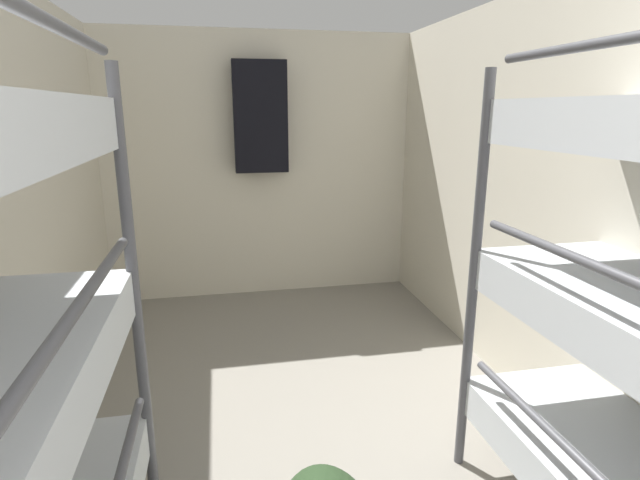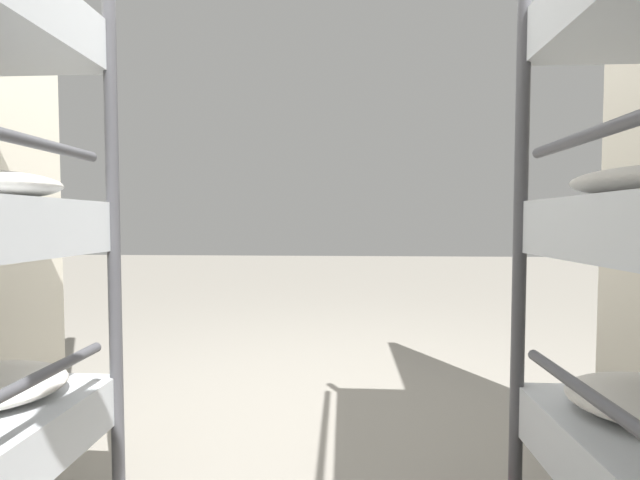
% 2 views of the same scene
% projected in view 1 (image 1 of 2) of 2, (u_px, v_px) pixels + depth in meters
% --- Properties ---
extents(wall_right, '(0.06, 5.00, 2.27)m').
position_uv_depth(wall_right, '(603.00, 222.00, 2.27)').
color(wall_right, beige).
rests_on(wall_right, ground_plane).
extents(wall_back, '(2.75, 0.06, 2.27)m').
position_uv_depth(wall_back, '(261.00, 168.00, 4.35)').
color(wall_back, beige).
rests_on(wall_back, ground_plane).
extents(hanging_coat, '(0.44, 0.12, 0.90)m').
position_uv_depth(hanging_coat, '(261.00, 117.00, 4.10)').
color(hanging_coat, black).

